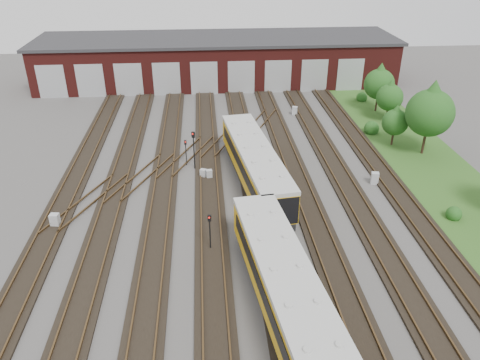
{
  "coord_description": "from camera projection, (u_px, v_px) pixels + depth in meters",
  "views": [
    {
      "loc": [
        -2.17,
        -27.9,
        20.02
      ],
      "look_at": [
        0.51,
        5.3,
        2.0
      ],
      "focal_mm": 35.0,
      "sensor_mm": 36.0,
      "label": 1
    }
  ],
  "objects": [
    {
      "name": "signal_mast_0",
      "position": [
        210.0,
        228.0,
        32.1
      ],
      "size": [
        0.26,
        0.24,
        2.88
      ],
      "rotation": [
        0.0,
        0.0,
        -0.17
      ],
      "color": "black",
      "rests_on": "ground"
    },
    {
      "name": "tree_0",
      "position": [
        380.0,
        81.0,
        55.99
      ],
      "size": [
        3.63,
        3.63,
        6.02
      ],
      "color": "#2F1E15",
      "rests_on": "ground"
    },
    {
      "name": "relay_cabinet_2",
      "position": [
        203.0,
        174.0,
        42.24
      ],
      "size": [
        0.64,
        0.6,
        0.86
      ],
      "primitive_type": "cube",
      "rotation": [
        0.0,
        0.0,
        -0.42
      ],
      "color": "#AFB2B5",
      "rests_on": "ground"
    },
    {
      "name": "maintenance_shed",
      "position": [
        217.0,
        59.0,
        67.66
      ],
      "size": [
        51.0,
        12.5,
        6.35
      ],
      "color": "#4B1512",
      "rests_on": "ground"
    },
    {
      "name": "relay_cabinet_3",
      "position": [
        295.0,
        111.0,
        56.52
      ],
      "size": [
        0.72,
        0.65,
        1.01
      ],
      "primitive_type": "cube",
      "rotation": [
        0.0,
        0.0,
        -0.28
      ],
      "color": "#AFB2B5",
      "rests_on": "ground"
    },
    {
      "name": "signal_mast_1",
      "position": [
        194.0,
        146.0,
        42.96
      ],
      "size": [
        0.32,
        0.31,
        3.72
      ],
      "rotation": [
        0.0,
        0.0,
        -0.42
      ],
      "color": "black",
      "rests_on": "ground"
    },
    {
      "name": "tree_3",
      "position": [
        396.0,
        119.0,
        47.5
      ],
      "size": [
        2.68,
        2.68,
        4.43
      ],
      "color": "#2F1E15",
      "rests_on": "ground"
    },
    {
      "name": "tree_2",
      "position": [
        431.0,
        107.0,
        44.67
      ],
      "size": [
        4.58,
        4.58,
        7.59
      ],
      "color": "#2F1E15",
      "rests_on": "ground"
    },
    {
      "name": "bush_1",
      "position": [
        372.0,
        126.0,
        51.25
      ],
      "size": [
        1.63,
        1.63,
        1.63
      ],
      "primitive_type": "sphere",
      "color": "#154413",
      "rests_on": "ground"
    },
    {
      "name": "relay_cabinet_4",
      "position": [
        375.0,
        178.0,
        41.26
      ],
      "size": [
        0.74,
        0.66,
        1.07
      ],
      "primitive_type": "cube",
      "rotation": [
        0.0,
        0.0,
        -0.22
      ],
      "color": "#AFB2B5",
      "rests_on": "ground"
    },
    {
      "name": "metro_train",
      "position": [
        286.0,
        291.0,
        26.25
      ],
      "size": [
        4.83,
        48.29,
        3.32
      ],
      "rotation": [
        0.0,
        0.0,
        0.12
      ],
      "color": "black",
      "rests_on": "ground"
    },
    {
      "name": "signal_mast_3",
      "position": [
        261.0,
        197.0,
        35.04
      ],
      "size": [
        0.31,
        0.29,
        3.46
      ],
      "rotation": [
        0.0,
        0.0,
        -0.34
      ],
      "color": "black",
      "rests_on": "ground"
    },
    {
      "name": "relay_cabinet_1",
      "position": [
        209.0,
        174.0,
        42.1
      ],
      "size": [
        0.56,
        0.48,
        0.87
      ],
      "primitive_type": "cube",
      "rotation": [
        0.0,
        0.0,
        0.09
      ],
      "color": "#AFB2B5",
      "rests_on": "ground"
    },
    {
      "name": "tree_1",
      "position": [
        390.0,
        94.0,
        53.34
      ],
      "size": [
        3.04,
        3.04,
        5.04
      ],
      "color": "#2F1E15",
      "rests_on": "ground"
    },
    {
      "name": "signal_mast_2",
      "position": [
        186.0,
        149.0,
        43.95
      ],
      "size": [
        0.22,
        0.21,
        2.56
      ],
      "rotation": [
        0.0,
        0.0,
        0.03
      ],
      "color": "black",
      "rests_on": "ground"
    },
    {
      "name": "bush_0",
      "position": [
        454.0,
        212.0,
        36.22
      ],
      "size": [
        1.21,
        1.21,
        1.21
      ],
      "primitive_type": "sphere",
      "color": "#154413",
      "rests_on": "ground"
    },
    {
      "name": "track_network",
      "position": [
        236.0,
        233.0,
        34.59
      ],
      "size": [
        30.4,
        70.0,
        0.33
      ],
      "color": "black",
      "rests_on": "ground"
    },
    {
      "name": "ground",
      "position": [
        239.0,
        239.0,
        34.14
      ],
      "size": [
        120.0,
        120.0,
        0.0
      ],
      "primitive_type": "plane",
      "color": "#44413F",
      "rests_on": "ground"
    },
    {
      "name": "grass_verge",
      "position": [
        430.0,
        167.0,
        44.24
      ],
      "size": [
        8.0,
        55.0,
        0.05
      ],
      "primitive_type": "cube",
      "color": "#2B511B",
      "rests_on": "ground"
    },
    {
      "name": "relay_cabinet_0",
      "position": [
        55.0,
        220.0,
        35.28
      ],
      "size": [
        0.72,
        0.63,
        1.08
      ],
      "primitive_type": "cube",
      "rotation": [
        0.0,
        0.0,
        -0.14
      ],
      "color": "#AFB2B5",
      "rests_on": "ground"
    },
    {
      "name": "bush_2",
      "position": [
        362.0,
        96.0,
        60.91
      ],
      "size": [
        1.4,
        1.4,
        1.4
      ],
      "primitive_type": "sphere",
      "color": "#154413",
      "rests_on": "ground"
    }
  ]
}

